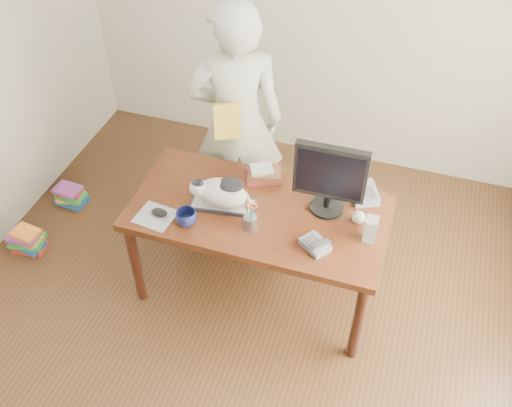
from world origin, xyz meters
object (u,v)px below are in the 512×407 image
object	(u,v)px
coffee_mug	(186,218)
book_pile_b	(71,195)
monitor	(330,176)
person	(236,124)
desk	(262,218)
pen_cup	(250,221)
speaker	(371,229)
calculator	(364,193)
mouse	(159,212)
book_pile_a	(27,240)
cat	(220,192)
phone	(316,245)
keyboard	(223,205)
book_stack	(264,174)
baseball	(358,217)

from	to	relation	value
coffee_mug	book_pile_b	world-z (taller)	coffee_mug
monitor	person	size ratio (longest dim) A/B	0.27
desk	coffee_mug	world-z (taller)	coffee_mug
pen_cup	book_pile_b	distance (m)	1.94
speaker	calculator	bearing A→B (deg)	103.40
monitor	desk	bearing A→B (deg)	-173.82
mouse	monitor	bearing A→B (deg)	27.27
speaker	book_pile_a	xyz separation A→B (m)	(-2.45, -0.17, -0.74)
book_pile_a	book_pile_b	distance (m)	0.55
person	desk	bearing A→B (deg)	101.68
desk	monitor	distance (m)	0.59
book_pile_b	monitor	bearing A→B (deg)	-5.94
cat	book_pile_a	world-z (taller)	cat
cat	person	xyz separation A→B (m)	(-0.12, 0.64, 0.04)
phone	book_pile_b	bearing A→B (deg)	-158.03
desk	cat	bearing A→B (deg)	-152.91
keyboard	book_pile_a	xyz separation A→B (m)	(-1.53, -0.16, -0.67)
monitor	coffee_mug	world-z (taller)	monitor
cat	book_stack	world-z (taller)	cat
desk	phone	world-z (taller)	phone
book_pile_b	phone	bearing A→B (deg)	-14.35
book_stack	pen_cup	bearing A→B (deg)	-102.26
desk	calculator	bearing A→B (deg)	22.30
pen_cup	speaker	world-z (taller)	pen_cup
calculator	book_pile_a	world-z (taller)	calculator
book_stack	person	size ratio (longest dim) A/B	0.15
mouse	phone	distance (m)	0.98
desk	keyboard	distance (m)	0.30
calculator	person	bearing A→B (deg)	139.13
coffee_mug	calculator	xyz separation A→B (m)	(0.98, 0.57, -0.02)
keyboard	phone	world-z (taller)	phone
phone	baseball	xyz separation A→B (m)	(0.19, 0.28, 0.02)
calculator	book_pile_b	distance (m)	2.43
mouse	speaker	xyz separation A→B (m)	(1.26, 0.20, 0.06)
monitor	book_stack	bearing A→B (deg)	158.84
pen_cup	book_stack	world-z (taller)	pen_cup
desk	cat	distance (m)	0.37
keyboard	cat	xyz separation A→B (m)	(-0.01, -0.00, 0.11)
monitor	book_pile_a	xyz separation A→B (m)	(-2.15, -0.33, -0.94)
cat	book_pile_b	size ratio (longest dim) A/B	1.54
speaker	person	size ratio (longest dim) A/B	0.09
coffee_mug	baseball	bearing A→B (deg)	18.82
cat	book_stack	xyz separation A→B (m)	(0.17, 0.34, -0.08)
baseball	mouse	bearing A→B (deg)	-164.69
keyboard	book_stack	bearing A→B (deg)	56.79
keyboard	phone	bearing A→B (deg)	-21.67
keyboard	baseball	bearing A→B (deg)	0.92
baseball	speaker	bearing A→B (deg)	-52.95
pen_cup	book_pile_b	bearing A→B (deg)	163.48
speaker	person	distance (m)	1.23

